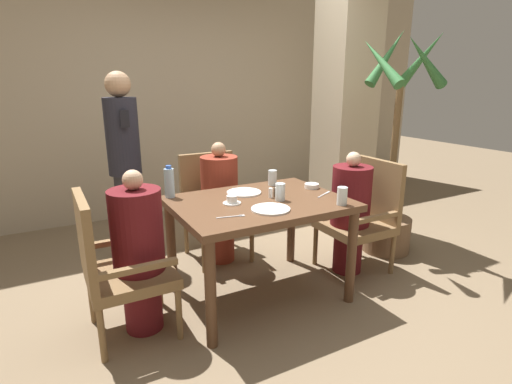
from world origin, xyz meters
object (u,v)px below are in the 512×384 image
at_px(chair_far_side, 213,204).
at_px(chair_right_side, 363,214).
at_px(standing_host, 125,161).
at_px(diner_in_far_chair, 220,202).
at_px(teacup_with_saucer, 232,200).
at_px(plate_main_left, 271,209).
at_px(glass_tall_far, 273,178).
at_px(glass_tall_near, 280,192).
at_px(glass_tall_mid, 342,196).
at_px(chair_left_side, 115,264).
at_px(plate_main_right, 244,192).
at_px(diner_in_left_chair, 139,251).
at_px(bowl_small, 312,186).
at_px(diner_in_right_chair, 350,212).
at_px(water_bottle, 169,183).
at_px(potted_palm, 391,189).

relative_size(chair_far_side, chair_right_side, 1.00).
relative_size(chair_far_side, standing_host, 0.57).
bearing_deg(diner_in_far_chair, teacup_with_saucer, -106.45).
xyz_separation_m(chair_right_side, plate_main_left, (-1.05, -0.23, 0.27)).
relative_size(plate_main_left, glass_tall_far, 2.09).
relative_size(chair_far_side, teacup_with_saucer, 7.42).
relative_size(glass_tall_near, glass_tall_mid, 1.00).
height_order(chair_left_side, plate_main_right, chair_left_side).
bearing_deg(glass_tall_far, diner_in_left_chair, -164.68).
xyz_separation_m(diner_in_left_chair, bowl_small, (1.39, 0.09, 0.22)).
distance_m(diner_in_right_chair, glass_tall_far, 0.70).
distance_m(diner_in_left_chair, standing_host, 1.26).
height_order(diner_in_left_chair, chair_far_side, diner_in_left_chair).
bearing_deg(glass_tall_near, diner_in_right_chair, 5.67).
xyz_separation_m(chair_right_side, standing_host, (-1.69, 1.20, 0.40)).
relative_size(chair_far_side, plate_main_left, 3.62).
bearing_deg(chair_left_side, teacup_with_saucer, 1.42).
bearing_deg(diner_in_far_chair, diner_in_right_chair, -39.45).
relative_size(glass_tall_near, glass_tall_far, 1.00).
bearing_deg(teacup_with_saucer, chair_far_side, 76.35).
distance_m(diner_in_left_chair, plate_main_left, 0.88).
distance_m(chair_left_side, diner_in_far_chair, 1.23).
height_order(standing_host, teacup_with_saucer, standing_host).
xyz_separation_m(diner_in_left_chair, water_bottle, (0.33, 0.38, 0.32)).
xyz_separation_m(teacup_with_saucer, glass_tall_mid, (0.65, -0.38, 0.04)).
bearing_deg(plate_main_right, chair_far_side, 89.13).
xyz_separation_m(chair_right_side, water_bottle, (-1.54, 0.38, 0.37)).
distance_m(diner_in_far_chair, standing_host, 0.91).
height_order(bowl_small, water_bottle, water_bottle).
relative_size(chair_left_side, plate_main_left, 3.62).
bearing_deg(standing_host, glass_tall_near, -57.29).
relative_size(bowl_small, glass_tall_mid, 0.91).
relative_size(diner_in_right_chair, standing_host, 0.62).
height_order(diner_in_left_chair, glass_tall_near, diner_in_left_chair).
xyz_separation_m(potted_palm, teacup_with_saucer, (-1.67, -0.13, 0.17)).
xyz_separation_m(diner_in_far_chair, glass_tall_mid, (0.45, -1.07, 0.26)).
xyz_separation_m(diner_in_right_chair, glass_tall_mid, (-0.41, -0.36, 0.29)).
xyz_separation_m(diner_in_left_chair, plate_main_left, (0.82, -0.23, 0.21)).
distance_m(water_bottle, glass_tall_far, 0.84).
bearing_deg(bowl_small, diner_in_right_chair, -15.12).
xyz_separation_m(chair_right_side, diner_in_right_chair, (-0.15, 0.00, 0.04)).
height_order(chair_far_side, glass_tall_far, chair_far_side).
relative_size(diner_in_left_chair, potted_palm, 0.52).
bearing_deg(plate_main_right, diner_in_left_chair, -165.65).
relative_size(diner_in_right_chair, potted_palm, 0.51).
bearing_deg(potted_palm, diner_in_left_chair, -176.30).
bearing_deg(bowl_small, glass_tall_mid, -99.63).
xyz_separation_m(standing_host, glass_tall_mid, (1.13, -1.56, -0.07)).
bearing_deg(plate_main_left, glass_tall_far, 58.13).
distance_m(diner_in_right_chair, water_bottle, 1.48).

